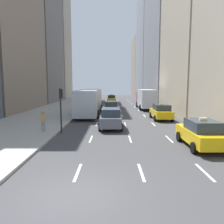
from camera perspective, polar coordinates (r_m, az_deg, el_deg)
name	(u,v)px	position (r m, az deg, el deg)	size (l,w,h in m)	color
ground_plane	(75,195)	(8.28, -9.62, -20.54)	(160.00, 160.00, 0.00)	#3D3D3F
sidewalk_left	(60,109)	(35.42, -13.45, 0.71)	(8.00, 66.00, 0.15)	#9E9E99
lane_markings	(122,113)	(30.50, 2.54, -0.22)	(5.72, 56.00, 0.01)	white
building_row_left	(32,27)	(47.02, -20.17, 20.12)	(6.00, 60.76, 36.13)	#4C515B
building_row_right	(162,41)	(50.84, 12.87, 17.71)	(6.00, 84.20, 33.15)	#A89E89
taxi_lead	(112,99)	(48.13, -0.02, 3.46)	(2.02, 4.40, 1.87)	yellow
taxi_second	(202,133)	(14.57, 22.34, -5.17)	(2.02, 4.40, 1.87)	yellow
taxi_third	(162,112)	(24.99, 12.81, 0.05)	(2.02, 4.40, 1.87)	yellow
sedan_black_near	(112,108)	(28.51, -0.11, 1.09)	(2.02, 4.48, 1.77)	#9EA0A5
sedan_silver_behind	(111,118)	(19.49, -0.21, -1.59)	(2.02, 4.54, 1.80)	#565B66
city_bus	(90,101)	(28.49, -5.78, 2.85)	(2.80, 11.61, 3.25)	#B7BCC1
box_truck	(146,99)	(35.74, 8.97, 3.50)	(2.58, 8.40, 3.15)	maroon
pedestrian_mid_block	(44,120)	(18.11, -17.43, -2.07)	(0.36, 0.22, 1.65)	gray
traffic_light_pole	(61,103)	(17.79, -13.09, 2.27)	(0.24, 0.42, 3.60)	black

